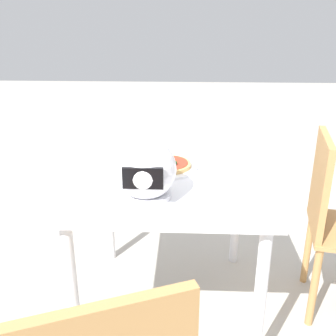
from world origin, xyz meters
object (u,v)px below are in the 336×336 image
object	(u,v)px
motorcycle_helmet	(146,170)
dining_table	(169,194)
pizza	(166,164)
chair_side	(336,217)

from	to	relation	value
motorcycle_helmet	dining_table	bearing A→B (deg)	-109.77
dining_table	motorcycle_helmet	xyz separation A→B (m)	(0.08, 0.23, 0.21)
dining_table	motorcycle_helmet	distance (m)	0.33
pizza	chair_side	distance (m)	0.85
chair_side	dining_table	bearing A→B (deg)	2.31
pizza	dining_table	bearing A→B (deg)	102.80
motorcycle_helmet	pizza	bearing A→B (deg)	-101.86
pizza	motorcycle_helmet	bearing A→B (deg)	78.14
motorcycle_helmet	chair_side	distance (m)	0.98
dining_table	motorcycle_helmet	world-z (taller)	motorcycle_helmet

